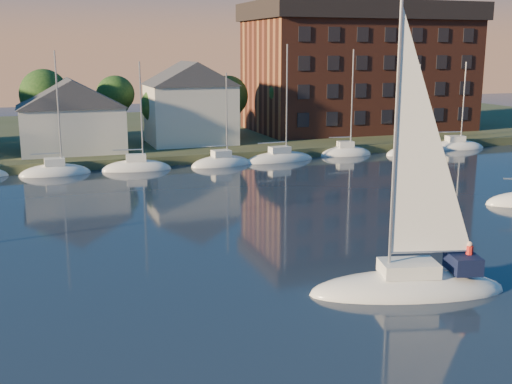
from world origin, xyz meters
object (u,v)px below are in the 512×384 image
clubhouse_centre (71,115)px  condo_block (359,66)px  hero_sailboat (411,280)px  clubhouse_east (190,102)px

clubhouse_centre → condo_block: (40.00, 7.95, 4.66)m
hero_sailboat → condo_block: bearing=-101.4°
condo_block → clubhouse_centre: bearing=-168.8°
condo_block → hero_sailboat: bearing=-115.7°
condo_block → clubhouse_east: bearing=-167.1°
clubhouse_east → condo_block: bearing=12.9°
clubhouse_east → condo_block: 26.94m
clubhouse_centre → condo_block: 41.05m
clubhouse_centre → hero_sailboat: bearing=-74.0°
clubhouse_east → condo_block: (26.00, 5.95, 3.79)m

